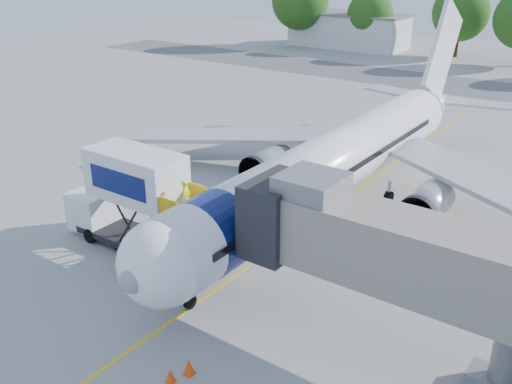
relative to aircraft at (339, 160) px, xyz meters
The scene contains 12 objects.
ground 5.07m from the aircraft, 90.00° to the right, with size 160.00×160.00×0.00m, color #9B9B98.
guidance_line 5.06m from the aircraft, 90.00° to the right, with size 0.15×70.00×0.01m, color yellow.
taxiway_strip 37.99m from the aircraft, 90.00° to the left, with size 120.00×10.00×0.01m, color #59595B.
aircraft is the anchor object (origin of this frame).
jet_bridge 13.77m from the aircraft, 54.30° to the right, with size 13.90×3.20×6.60m.
catering_hiloader 12.77m from the aircraft, 119.41° to the right, with size 8.50×2.44×5.50m.
safety_cone_a 17.28m from the aircraft, 80.48° to the right, with size 0.43×0.43×0.68m.
safety_cone_b 17.95m from the aircraft, 81.73° to the right, with size 0.38×0.38×0.60m.
outbuilding_left 62.50m from the aircraft, 116.61° to the left, with size 18.40×8.40×5.30m.
tree_a 63.01m from the aircraft, 123.82° to the left, with size 9.04×9.04×11.53m.
tree_b 59.78m from the aircraft, 113.62° to the left, with size 7.01×7.01×8.94m.
tree_c 57.99m from the aircraft, 100.87° to the left, with size 8.02×8.02×10.23m.
Camera 1 is at (14.76, -25.06, 14.72)m, focal length 40.00 mm.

